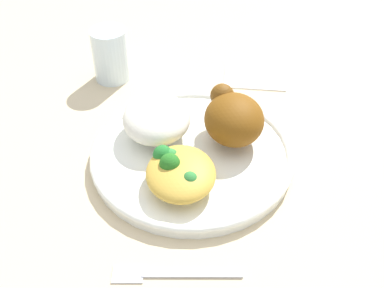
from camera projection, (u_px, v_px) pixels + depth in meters
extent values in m
plane|color=beige|center=(192.00, 160.00, 0.66)|extent=(2.00, 2.00, 0.00)
cylinder|color=white|center=(192.00, 156.00, 0.66)|extent=(0.27, 0.27, 0.01)
torus|color=white|center=(192.00, 152.00, 0.65)|extent=(0.27, 0.27, 0.01)
ellipsoid|color=brown|center=(234.00, 120.00, 0.65)|extent=(0.09, 0.08, 0.06)
sphere|color=brown|center=(222.00, 96.00, 0.67)|extent=(0.03, 0.03, 0.03)
ellipsoid|color=silver|center=(157.00, 119.00, 0.66)|extent=(0.11, 0.09, 0.05)
ellipsoid|color=gold|center=(181.00, 173.00, 0.59)|extent=(0.10, 0.09, 0.03)
sphere|color=#24772E|center=(163.00, 155.00, 0.61)|extent=(0.03, 0.03, 0.03)
sphere|color=#3E893C|center=(172.00, 164.00, 0.59)|extent=(0.02, 0.02, 0.02)
sphere|color=#398E3E|center=(171.00, 156.00, 0.61)|extent=(0.02, 0.02, 0.02)
sphere|color=#338339|center=(190.00, 179.00, 0.58)|extent=(0.02, 0.02, 0.02)
sphere|color=#266F21|center=(170.00, 164.00, 0.59)|extent=(0.03, 0.03, 0.03)
cube|color=silver|center=(192.00, 274.00, 0.52)|extent=(0.02, 0.11, 0.01)
cube|color=silver|center=(128.00, 274.00, 0.52)|extent=(0.02, 0.04, 0.00)
cylinder|color=silver|center=(110.00, 55.00, 0.79)|extent=(0.06, 0.06, 0.09)
cube|color=white|center=(255.00, 77.00, 0.82)|extent=(0.09, 0.11, 0.00)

